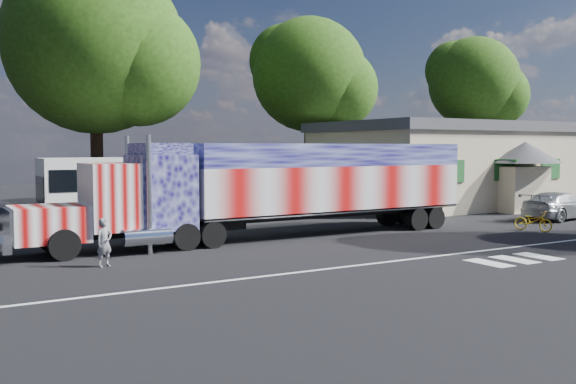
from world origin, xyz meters
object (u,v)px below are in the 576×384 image
parked_car (560,206)px  tree_n_mid (98,46)px  bicycle (533,221)px  coach_bus (156,188)px  woman (104,243)px  tree_ne_a (311,76)px  tree_far_ne (476,83)px  semi_truck (281,186)px

parked_car → tree_n_mid: 26.38m
bicycle → coach_bus: bearing=123.7°
parked_car → woman: 23.50m
bicycle → tree_ne_a: (0.45, 18.74, 8.13)m
tree_far_ne → tree_n_mid: bearing=-179.0°
coach_bus → tree_ne_a: (13.42, 6.57, 6.94)m
coach_bus → semi_truck: bearing=-73.8°
tree_n_mid → tree_ne_a: bearing=1.7°
coach_bus → tree_n_mid: 9.92m
tree_n_mid → coach_bus: bearing=-79.5°
tree_n_mid → tree_far_ne: tree_n_mid is taller
parked_car → woman: (-23.47, -1.22, 0.05)m
semi_truck → bicycle: 11.38m
tree_ne_a → parked_car: bearing=-74.4°
woman → tree_ne_a: tree_ne_a is taller
tree_n_mid → tree_far_ne: bearing=1.0°
tree_ne_a → tree_far_ne: 15.97m
bicycle → tree_n_mid: bearing=114.5°
parked_car → tree_n_mid: bearing=44.1°
coach_bus → tree_ne_a: tree_ne_a is taller
semi_truck → woman: semi_truck is taller
bicycle → tree_ne_a: size_ratio=0.14×
coach_bus → parked_car: bearing=-28.6°
woman → tree_ne_a: bearing=21.3°
tree_ne_a → tree_far_ne: (15.97, 0.12, 0.29)m
woman → bicycle: bearing=-25.2°
semi_truck → tree_ne_a: (11.02, 14.83, 6.47)m
woman → tree_ne_a: 26.99m
semi_truck → coach_bus: (-2.41, 8.27, -0.47)m
bicycle → tree_ne_a: bearing=75.5°
semi_truck → tree_far_ne: tree_far_ne is taller
semi_truck → woman: (-7.88, -2.77, -1.36)m
semi_truck → bicycle: (10.56, -3.90, -1.66)m
coach_bus → woman: bearing=-116.4°
coach_bus → woman: coach_bus is taller
parked_car → coach_bus: bearing=55.3°
bicycle → tree_far_ne: 26.39m
woman → bicycle: 18.48m
semi_truck → woman: bearing=-160.7°
woman → tree_n_mid: tree_n_mid is taller
tree_far_ne → coach_bus: bearing=-167.2°
semi_truck → tree_n_mid: tree_n_mid is taller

